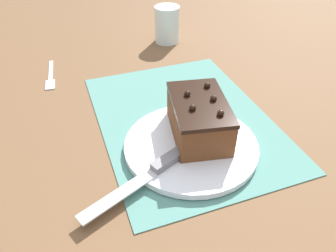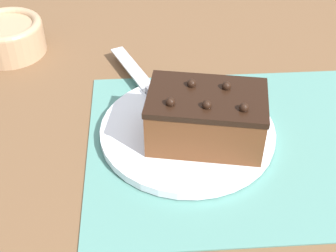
# 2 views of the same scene
# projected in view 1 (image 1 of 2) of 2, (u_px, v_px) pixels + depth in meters

# --- Properties ---
(ground_plane) EXTENTS (3.00, 3.00, 0.00)m
(ground_plane) POSITION_uv_depth(u_px,v_px,m) (184.00, 120.00, 0.68)
(ground_plane) COLOR brown
(placemat_woven) EXTENTS (0.46, 0.34, 0.00)m
(placemat_woven) POSITION_uv_depth(u_px,v_px,m) (184.00, 119.00, 0.68)
(placemat_woven) COLOR slate
(placemat_woven) RESTS_ON ground_plane
(cake_plate) EXTENTS (0.25, 0.25, 0.01)m
(cake_plate) POSITION_uv_depth(u_px,v_px,m) (191.00, 145.00, 0.60)
(cake_plate) COLOR white
(cake_plate) RESTS_ON placemat_woven
(chocolate_cake) EXTENTS (0.17, 0.12, 0.08)m
(chocolate_cake) POSITION_uv_depth(u_px,v_px,m) (200.00, 118.00, 0.60)
(chocolate_cake) COLOR brown
(chocolate_cake) RESTS_ON cake_plate
(serving_knife) EXTENTS (0.10, 0.20, 0.01)m
(serving_knife) POSITION_uv_depth(u_px,v_px,m) (153.00, 171.00, 0.54)
(serving_knife) COLOR slate
(serving_knife) RESTS_ON cake_plate
(drinking_glass) EXTENTS (0.07, 0.07, 0.10)m
(drinking_glass) POSITION_uv_depth(u_px,v_px,m) (167.00, 25.00, 0.96)
(drinking_glass) COLOR silver
(drinking_glass) RESTS_ON ground_plane
(dessert_fork) EXTENTS (0.15, 0.03, 0.01)m
(dessert_fork) POSITION_uv_depth(u_px,v_px,m) (50.00, 77.00, 0.82)
(dessert_fork) COLOR #B7BABF
(dessert_fork) RESTS_ON ground_plane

